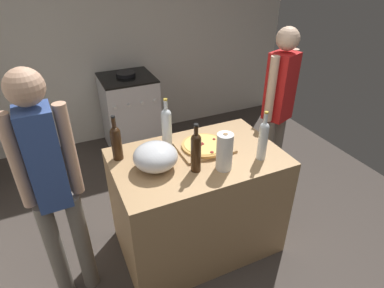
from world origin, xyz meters
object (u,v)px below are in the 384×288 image
(person_in_red, at_px, (278,105))
(stove, at_px, (130,113))
(pizza, at_px, (204,145))
(mixing_bowl, at_px, (155,157))
(wine_bottle_clear, at_px, (167,127))
(person_in_stripes, at_px, (52,185))
(wine_bottle_dark, at_px, (263,139))
(wine_bottle_green, at_px, (196,151))
(wine_bottle_amber, at_px, (116,141))
(paper_towel_roll, at_px, (224,152))

(person_in_red, bearing_deg, stove, 126.32)
(pizza, height_order, mixing_bowl, mixing_bowl)
(stove, relative_size, person_in_red, 0.58)
(wine_bottle_clear, bearing_deg, person_in_stripes, -163.12)
(wine_bottle_dark, bearing_deg, wine_bottle_green, 172.96)
(pizza, distance_m, wine_bottle_green, 0.32)
(wine_bottle_clear, bearing_deg, wine_bottle_green, -80.15)
(pizza, bearing_deg, wine_bottle_dark, -42.68)
(wine_bottle_clear, height_order, wine_bottle_amber, wine_bottle_clear)
(mixing_bowl, relative_size, paper_towel_roll, 1.13)
(pizza, xyz_separation_m, person_in_red, (0.92, 0.31, 0.04))
(person_in_stripes, bearing_deg, mixing_bowl, 1.68)
(mixing_bowl, bearing_deg, wine_bottle_green, -30.25)
(stove, bearing_deg, wine_bottle_dark, -77.41)
(pizza, distance_m, wine_bottle_clear, 0.32)
(paper_towel_roll, bearing_deg, wine_bottle_green, 162.32)
(wine_bottle_amber, relative_size, wine_bottle_dark, 0.92)
(wine_bottle_amber, xyz_separation_m, stove, (0.48, 1.61, -0.57))
(wine_bottle_green, bearing_deg, pizza, 52.09)
(pizza, distance_m, person_in_stripes, 1.09)
(paper_towel_roll, xyz_separation_m, stove, (-0.15, 2.04, -0.56))
(wine_bottle_dark, height_order, person_in_stripes, person_in_stripes)
(wine_bottle_clear, height_order, stove, wine_bottle_clear)
(wine_bottle_green, bearing_deg, paper_towel_roll, -17.68)
(pizza, distance_m, stove, 1.81)
(wine_bottle_amber, relative_size, stove, 0.35)
(person_in_stripes, height_order, person_in_red, person_in_stripes)
(stove, xyz_separation_m, person_in_stripes, (-0.94, -1.86, 0.50))
(pizza, bearing_deg, wine_bottle_amber, 167.41)
(wine_bottle_green, xyz_separation_m, wine_bottle_amber, (-0.45, 0.37, -0.01))
(person_in_stripes, distance_m, person_in_red, 2.04)
(mixing_bowl, bearing_deg, person_in_red, 16.60)
(pizza, relative_size, person_in_stripes, 0.20)
(paper_towel_roll, relative_size, stove, 0.28)
(stove, height_order, person_in_red, person_in_red)
(person_in_stripes, bearing_deg, pizza, 5.79)
(pizza, xyz_separation_m, wine_bottle_amber, (-0.63, 0.14, 0.11))
(pizza, height_order, stove, stove)
(mixing_bowl, distance_m, stove, 1.93)
(pizza, relative_size, wine_bottle_clear, 0.87)
(wine_bottle_clear, bearing_deg, stove, 86.37)
(pizza, distance_m, person_in_red, 0.97)
(pizza, bearing_deg, mixing_bowl, -167.78)
(stove, distance_m, person_in_stripes, 2.15)
(pizza, distance_m, wine_bottle_dark, 0.45)
(stove, bearing_deg, mixing_bowl, -98.49)
(wine_bottle_clear, bearing_deg, wine_bottle_dark, -37.94)
(stove, bearing_deg, wine_bottle_green, -91.07)
(mixing_bowl, distance_m, wine_bottle_dark, 0.76)
(wine_bottle_amber, xyz_separation_m, person_in_red, (1.54, 0.17, -0.07))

